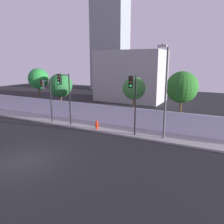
{
  "coord_description": "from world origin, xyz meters",
  "views": [
    {
      "loc": [
        10.78,
        -8.92,
        6.01
      ],
      "look_at": [
        2.74,
        6.5,
        2.1
      ],
      "focal_mm": 35.84,
      "sensor_mm": 36.0,
      "label": 1
    }
  ],
  "objects_px": {
    "traffic_light_left": "(133,93)",
    "fire_hydrant": "(97,125)",
    "roadside_tree_rightmost": "(182,87)",
    "roadside_tree_midright": "(134,88)",
    "street_lamp_curbside": "(165,86)",
    "traffic_light_right": "(46,92)",
    "roadside_tree_leftmost": "(38,79)",
    "roadside_tree_midleft": "(60,85)",
    "traffic_light_center": "(64,89)"
  },
  "relations": [
    {
      "from": "roadside_tree_rightmost",
      "to": "roadside_tree_midleft",
      "type": "bearing_deg",
      "value": 180.0
    },
    {
      "from": "roadside_tree_midleft",
      "to": "roadside_tree_rightmost",
      "type": "xyz_separation_m",
      "value": [
        13.36,
        0.0,
        0.47
      ]
    },
    {
      "from": "roadside_tree_leftmost",
      "to": "traffic_light_center",
      "type": "bearing_deg",
      "value": -28.78
    },
    {
      "from": "traffic_light_left",
      "to": "street_lamp_curbside",
      "type": "relative_size",
      "value": 0.69
    },
    {
      "from": "roadside_tree_leftmost",
      "to": "roadside_tree_rightmost",
      "type": "xyz_separation_m",
      "value": [
        16.68,
        0.0,
        -0.16
      ]
    },
    {
      "from": "roadside_tree_midleft",
      "to": "traffic_light_right",
      "type": "bearing_deg",
      "value": -69.69
    },
    {
      "from": "street_lamp_curbside",
      "to": "traffic_light_right",
      "type": "bearing_deg",
      "value": -177.9
    },
    {
      "from": "traffic_light_left",
      "to": "roadside_tree_midright",
      "type": "relative_size",
      "value": 1.04
    },
    {
      "from": "traffic_light_center",
      "to": "roadside_tree_leftmost",
      "type": "xyz_separation_m",
      "value": [
        -7.06,
        3.88,
        0.4
      ]
    },
    {
      "from": "street_lamp_curbside",
      "to": "roadside_tree_midright",
      "type": "xyz_separation_m",
      "value": [
        -3.83,
        3.33,
        -0.73
      ]
    },
    {
      "from": "traffic_light_right",
      "to": "traffic_light_center",
      "type": "bearing_deg",
      "value": -3.15
    },
    {
      "from": "traffic_light_right",
      "to": "roadside_tree_midleft",
      "type": "bearing_deg",
      "value": 110.31
    },
    {
      "from": "roadside_tree_rightmost",
      "to": "fire_hydrant",
      "type": "bearing_deg",
      "value": -152.85
    },
    {
      "from": "traffic_light_right",
      "to": "fire_hydrant",
      "type": "distance_m",
      "value": 6.06
    },
    {
      "from": "roadside_tree_midright",
      "to": "roadside_tree_rightmost",
      "type": "height_order",
      "value": "roadside_tree_rightmost"
    },
    {
      "from": "fire_hydrant",
      "to": "roadside_tree_leftmost",
      "type": "distance_m",
      "value": 11.23
    },
    {
      "from": "traffic_light_center",
      "to": "roadside_tree_midleft",
      "type": "xyz_separation_m",
      "value": [
        -3.73,
        3.88,
        -0.23
      ]
    },
    {
      "from": "street_lamp_curbside",
      "to": "roadside_tree_midleft",
      "type": "relative_size",
      "value": 1.47
    },
    {
      "from": "traffic_light_center",
      "to": "traffic_light_right",
      "type": "height_order",
      "value": "traffic_light_center"
    },
    {
      "from": "traffic_light_center",
      "to": "roadside_tree_midleft",
      "type": "distance_m",
      "value": 5.39
    },
    {
      "from": "fire_hydrant",
      "to": "traffic_light_left",
      "type": "bearing_deg",
      "value": -5.79
    },
    {
      "from": "fire_hydrant",
      "to": "roadside_tree_rightmost",
      "type": "xyz_separation_m",
      "value": [
        6.55,
        3.36,
        3.34
      ]
    },
    {
      "from": "fire_hydrant",
      "to": "roadside_tree_leftmost",
      "type": "bearing_deg",
      "value": 161.66
    },
    {
      "from": "traffic_light_center",
      "to": "fire_hydrant",
      "type": "distance_m",
      "value": 4.4
    },
    {
      "from": "traffic_light_right",
      "to": "fire_hydrant",
      "type": "relative_size",
      "value": 5.65
    },
    {
      "from": "roadside_tree_leftmost",
      "to": "roadside_tree_midleft",
      "type": "relative_size",
      "value": 1.11
    },
    {
      "from": "fire_hydrant",
      "to": "roadside_tree_midright",
      "type": "bearing_deg",
      "value": 57.71
    },
    {
      "from": "roadside_tree_midright",
      "to": "traffic_light_center",
      "type": "bearing_deg",
      "value": -143.26
    },
    {
      "from": "street_lamp_curbside",
      "to": "traffic_light_left",
      "type": "bearing_deg",
      "value": -170.74
    },
    {
      "from": "traffic_light_right",
      "to": "roadside_tree_leftmost",
      "type": "height_order",
      "value": "roadside_tree_leftmost"
    },
    {
      "from": "roadside_tree_leftmost",
      "to": "roadside_tree_midleft",
      "type": "distance_m",
      "value": 3.38
    },
    {
      "from": "roadside_tree_leftmost",
      "to": "roadside_tree_rightmost",
      "type": "height_order",
      "value": "roadside_tree_leftmost"
    },
    {
      "from": "fire_hydrant",
      "to": "roadside_tree_rightmost",
      "type": "height_order",
      "value": "roadside_tree_rightmost"
    },
    {
      "from": "traffic_light_right",
      "to": "roadside_tree_leftmost",
      "type": "distance_m",
      "value": 6.08
    },
    {
      "from": "fire_hydrant",
      "to": "roadside_tree_rightmost",
      "type": "distance_m",
      "value": 8.08
    },
    {
      "from": "roadside_tree_leftmost",
      "to": "roadside_tree_midright",
      "type": "bearing_deg",
      "value": 0.0
    },
    {
      "from": "traffic_light_center",
      "to": "fire_hydrant",
      "type": "xyz_separation_m",
      "value": [
        3.07,
        0.52,
        -3.1
      ]
    },
    {
      "from": "traffic_light_left",
      "to": "roadside_tree_midright",
      "type": "height_order",
      "value": "traffic_light_left"
    },
    {
      "from": "street_lamp_curbside",
      "to": "traffic_light_center",
      "type": "bearing_deg",
      "value": -176.54
    },
    {
      "from": "traffic_light_left",
      "to": "fire_hydrant",
      "type": "distance_m",
      "value": 4.74
    },
    {
      "from": "roadside_tree_leftmost",
      "to": "roadside_tree_rightmost",
      "type": "bearing_deg",
      "value": 0.0
    },
    {
      "from": "roadside_tree_midright",
      "to": "roadside_tree_rightmost",
      "type": "distance_m",
      "value": 4.44
    },
    {
      "from": "traffic_light_left",
      "to": "roadside_tree_rightmost",
      "type": "relative_size",
      "value": 0.92
    },
    {
      "from": "fire_hydrant",
      "to": "roadside_tree_midleft",
      "type": "relative_size",
      "value": 0.16
    },
    {
      "from": "traffic_light_left",
      "to": "roadside_tree_midright",
      "type": "bearing_deg",
      "value": 111.18
    },
    {
      "from": "roadside_tree_midleft",
      "to": "roadside_tree_midright",
      "type": "relative_size",
      "value": 1.02
    },
    {
      "from": "traffic_light_center",
      "to": "roadside_tree_midright",
      "type": "bearing_deg",
      "value": 36.74
    },
    {
      "from": "traffic_light_left",
      "to": "fire_hydrant",
      "type": "bearing_deg",
      "value": 174.21
    },
    {
      "from": "traffic_light_center",
      "to": "street_lamp_curbside",
      "type": "xyz_separation_m",
      "value": [
        9.02,
        0.55,
        0.63
      ]
    },
    {
      "from": "roadside_tree_rightmost",
      "to": "traffic_light_left",
      "type": "bearing_deg",
      "value": -128.76
    }
  ]
}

